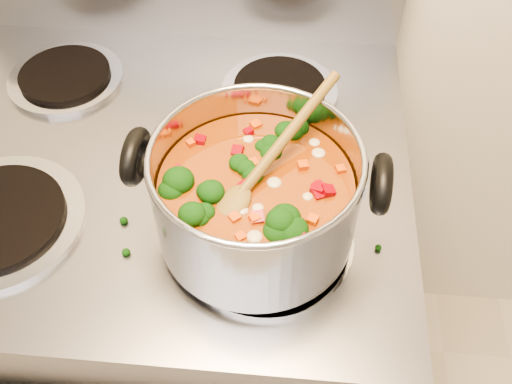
# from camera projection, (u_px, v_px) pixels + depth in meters

# --- Properties ---
(electric_range) EXTENTS (0.76, 0.69, 1.08)m
(electric_range) POSITION_uv_depth(u_px,v_px,m) (184.00, 299.00, 1.20)
(electric_range) COLOR gray
(electric_range) RESTS_ON ground
(stockpot) EXTENTS (0.31, 0.25, 0.15)m
(stockpot) POSITION_uv_depth(u_px,v_px,m) (256.00, 196.00, 0.69)
(stockpot) COLOR #AAAAB2
(stockpot) RESTS_ON electric_range
(wooden_spoon) EXTENTS (0.15, 0.21, 0.08)m
(wooden_spoon) POSITION_uv_depth(u_px,v_px,m) (260.00, 170.00, 0.66)
(wooden_spoon) COLOR brown
(wooden_spoon) RESTS_ON stockpot
(cooktop_crumbs) EXTENTS (0.35, 0.21, 0.01)m
(cooktop_crumbs) POSITION_uv_depth(u_px,v_px,m) (260.00, 301.00, 0.69)
(cooktop_crumbs) COLOR black
(cooktop_crumbs) RESTS_ON electric_range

